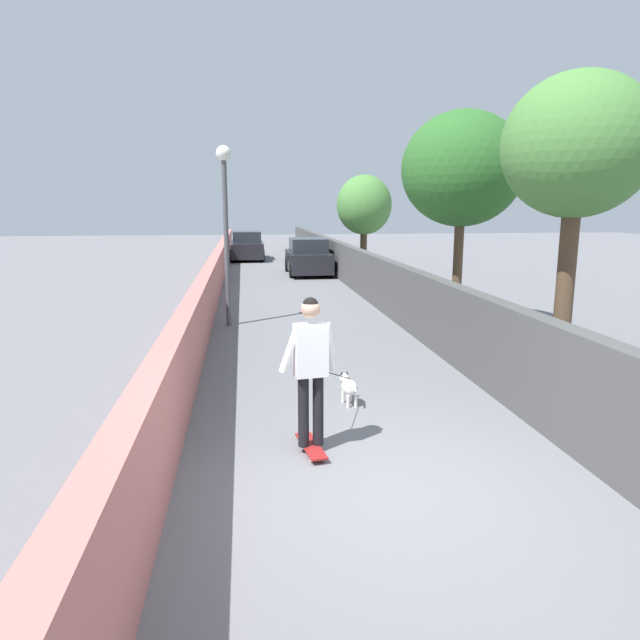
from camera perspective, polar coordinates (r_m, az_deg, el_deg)
ground_plane at (r=19.55m, az=-3.25°, el=2.85°), size 80.00×80.00×0.00m
wall_left at (r=17.45m, az=-10.74°, el=3.73°), size 48.00×0.30×1.26m
fence_right at (r=17.85m, az=5.04°, el=4.35°), size 48.00×0.30×1.45m
tree_right_near at (r=9.72m, az=24.38°, el=15.37°), size 2.24×2.24×4.86m
tree_right_mid at (r=24.82m, az=4.45°, el=11.40°), size 2.35×2.35×4.20m
tree_right_far at (r=13.74m, az=14.09°, el=14.42°), size 2.76×2.76×5.02m
lamp_post at (r=13.91m, az=-9.50°, el=11.39°), size 0.36×0.36×4.28m
skateboard at (r=6.97m, az=-0.92°, el=-12.54°), size 0.82×0.31×0.08m
person_skateboarder at (r=6.61m, az=-0.95°, el=-4.03°), size 0.27×0.72×1.79m
dog at (r=8.46m, az=2.88°, el=-6.67°), size 1.87×0.90×1.06m
car_near at (r=24.53m, az=-1.20°, el=6.28°), size 3.80×1.80×1.54m
car_far at (r=31.60m, az=-7.34°, el=7.33°), size 4.20×1.80×1.54m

